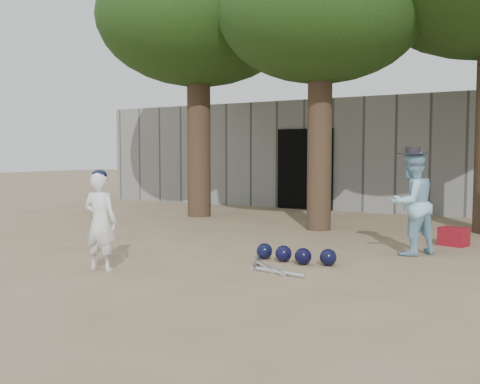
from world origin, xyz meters
The scene contains 7 objects.
ground centered at (0.00, 0.00, 0.00)m, with size 70.00×70.00×0.00m, color #937C5E.
boy_player centered at (-0.49, -0.74, 0.63)m, with size 0.46×0.30×1.27m, color white.
spectator_blue centered at (2.78, 2.35, 0.77)m, with size 0.75×0.58×1.54m, color #95CCE7.
red_bag centered at (3.22, 3.53, 0.15)m, with size 0.42×0.32×0.30m, color maroon.
back_building centered at (0.00, 10.33, 1.50)m, with size 16.00×5.24×3.00m.
helmet_row centered at (1.49, 0.95, 0.12)m, with size 1.19×0.33×0.23m.
bat_pile centered at (1.36, 0.37, 0.03)m, with size 1.05×0.83×0.06m.
Camera 1 is at (4.44, -5.80, 1.50)m, focal length 40.00 mm.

